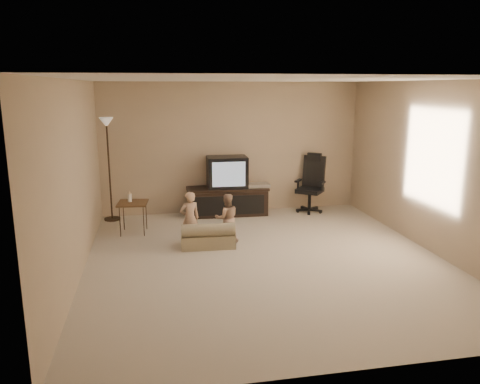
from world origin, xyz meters
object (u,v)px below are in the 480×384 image
(side_table, at_px, (132,203))
(toddler_left, at_px, (190,219))
(floor_lamp, at_px, (108,146))
(toddler_right, at_px, (227,218))
(tv_stand, at_px, (228,191))
(office_chair, at_px, (311,191))
(child_sofa, at_px, (208,237))

(side_table, height_order, toddler_left, toddler_left)
(floor_lamp, bearing_deg, toddler_left, -52.54)
(toddler_right, bearing_deg, tv_stand, -101.03)
(toddler_left, bearing_deg, office_chair, -162.20)
(office_chair, relative_size, child_sofa, 1.35)
(child_sofa, bearing_deg, tv_stand, 74.69)
(toddler_left, bearing_deg, side_table, -57.16)
(side_table, bearing_deg, toddler_right, -27.16)
(child_sofa, bearing_deg, office_chair, 40.63)
(toddler_left, relative_size, toddler_right, 1.09)
(toddler_left, height_order, toddler_right, toddler_left)
(tv_stand, distance_m, child_sofa, 1.93)
(tv_stand, relative_size, side_table, 2.21)
(office_chair, xyz_separation_m, child_sofa, (-2.25, -1.73, -0.25))
(tv_stand, bearing_deg, floor_lamp, -178.88)
(side_table, xyz_separation_m, floor_lamp, (-0.42, 0.88, 0.86))
(office_chair, bearing_deg, side_table, -128.84)
(office_chair, bearing_deg, tv_stand, -144.72)
(tv_stand, relative_size, toddler_left, 1.85)
(office_chair, height_order, toddler_right, office_chair)
(office_chair, xyz_separation_m, floor_lamp, (-3.81, 0.11, 0.96))
(tv_stand, height_order, office_chair, office_chair)
(toddler_right, bearing_deg, child_sofa, 29.43)
(tv_stand, distance_m, toddler_right, 1.64)
(side_table, distance_m, child_sofa, 1.53)
(office_chair, height_order, toddler_left, office_chair)
(child_sofa, relative_size, toddler_right, 1.08)
(floor_lamp, height_order, toddler_right, floor_lamp)
(tv_stand, relative_size, child_sofa, 1.88)
(office_chair, height_order, child_sofa, office_chair)
(side_table, height_order, floor_lamp, floor_lamp)
(tv_stand, height_order, toddler_right, tv_stand)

